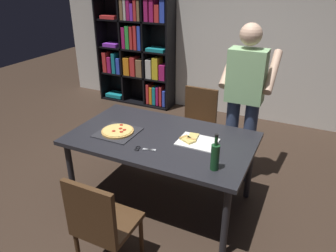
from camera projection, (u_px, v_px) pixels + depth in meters
ground_plane at (162, 199)px, 3.40m from camera, size 12.00×12.00×0.00m
back_wall at (237, 29)px, 4.91m from camera, size 6.40×0.10×2.80m
dining_table at (161, 143)px, 3.11m from camera, size 1.75×1.04×0.75m
chair_near_camera at (101, 222)px, 2.37m from camera, size 0.42×0.42×0.90m
chair_far_side at (197, 120)px, 4.00m from camera, size 0.42×0.42×0.90m
bookshelf at (138, 49)px, 5.55m from camera, size 1.40×0.35×1.95m
person_serving_pizza at (245, 96)px, 3.38m from camera, size 0.55×0.54×1.75m
pepperoni_pizza_on_tray at (118, 132)px, 3.15m from camera, size 0.38×0.38×0.04m
pizza_slices_on_towel at (195, 141)px, 2.99m from camera, size 0.36×0.28×0.03m
wine_bottle at (215, 156)px, 2.52m from camera, size 0.07×0.07×0.32m
kitchen_scissors at (142, 149)px, 2.86m from camera, size 0.20×0.10×0.01m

